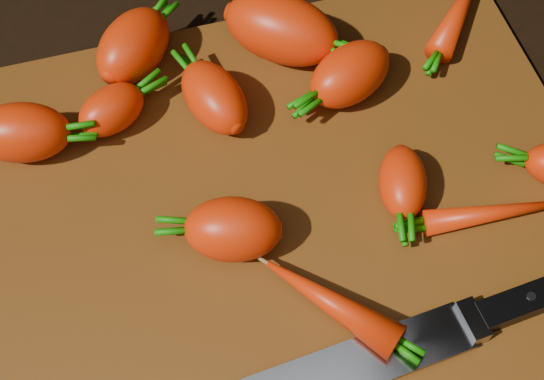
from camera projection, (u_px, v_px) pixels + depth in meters
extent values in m
cube|color=black|center=(275.00, 224.00, 0.59)|extent=(2.00, 2.00, 0.01)
cube|color=brown|center=(276.00, 217.00, 0.58)|extent=(0.50, 0.40, 0.01)
ellipsoid|color=#EF2C03|center=(133.00, 46.00, 0.62)|extent=(0.09, 0.09, 0.05)
ellipsoid|color=#EF2C03|center=(233.00, 229.00, 0.54)|extent=(0.08, 0.07, 0.05)
ellipsoid|color=#EF2C03|center=(281.00, 29.00, 0.63)|extent=(0.11, 0.11, 0.06)
ellipsoid|color=#EF2C03|center=(214.00, 97.00, 0.60)|extent=(0.06, 0.08, 0.04)
ellipsoid|color=#EF2C03|center=(350.00, 74.00, 0.61)|extent=(0.09, 0.07, 0.05)
ellipsoid|color=#EF2C03|center=(111.00, 110.00, 0.60)|extent=(0.07, 0.06, 0.04)
ellipsoid|color=#EF2C03|center=(460.00, 8.00, 0.66)|extent=(0.10, 0.10, 0.02)
ellipsoid|color=#EF2C03|center=(498.00, 212.00, 0.56)|extent=(0.11, 0.03, 0.02)
ellipsoid|color=#EF2C03|center=(331.00, 302.00, 0.52)|extent=(0.09, 0.10, 0.03)
ellipsoid|color=#EF2C03|center=(22.00, 133.00, 0.58)|extent=(0.08, 0.06, 0.05)
ellipsoid|color=#EF2C03|center=(403.00, 182.00, 0.57)|extent=(0.05, 0.07, 0.04)
cube|color=gray|center=(343.00, 370.00, 0.50)|extent=(0.02, 0.03, 0.01)
cube|color=black|center=(425.00, 339.00, 0.51)|extent=(0.11, 0.03, 0.02)
cylinder|color=#B2B2B7|center=(405.00, 343.00, 0.50)|extent=(0.01, 0.01, 0.00)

